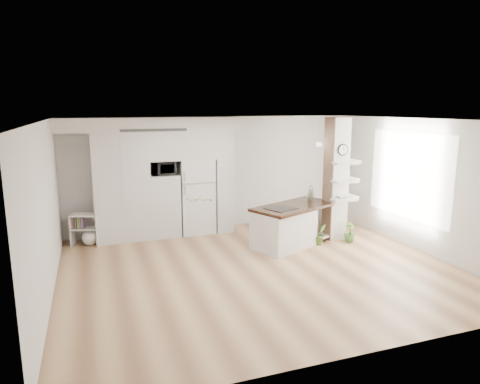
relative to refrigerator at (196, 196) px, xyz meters
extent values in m
cube|color=tan|center=(0.53, -2.68, -0.88)|extent=(7.00, 6.00, 0.01)
cube|color=white|center=(0.53, -2.68, 1.82)|extent=(7.00, 6.00, 0.04)
cube|color=silver|center=(0.53, 0.32, 0.47)|extent=(7.00, 0.04, 2.70)
cube|color=silver|center=(0.53, -5.68, 0.47)|extent=(7.00, 0.04, 2.70)
cube|color=silver|center=(-2.98, -2.68, 0.47)|extent=(0.04, 6.00, 2.70)
cube|color=silver|center=(4.03, -2.68, 0.47)|extent=(0.04, 6.00, 2.70)
cube|color=silver|center=(-1.68, -0.01, 0.32)|extent=(1.20, 0.65, 2.40)
cube|color=silver|center=(-0.75, -0.01, -0.17)|extent=(0.65, 0.65, 1.42)
cube|color=silver|center=(-0.75, -0.01, 1.20)|extent=(0.65, 0.65, 0.65)
cube|color=silver|center=(0.00, -0.01, 1.20)|extent=(0.85, 0.65, 0.65)
cube|color=silver|center=(0.62, -0.01, 0.32)|extent=(0.40, 0.65, 2.40)
cube|color=silver|center=(-0.97, -0.03, 1.67)|extent=(4.00, 0.70, 0.30)
cube|color=#262626|center=(-0.97, -0.37, 1.56)|extent=(1.40, 0.04, 0.06)
cube|color=white|center=(0.00, 0.00, 0.00)|extent=(0.78, 0.66, 1.75)
cube|color=#B2B2B7|center=(0.00, -0.34, 0.36)|extent=(0.78, 0.01, 0.03)
cube|color=silver|center=(2.82, -1.48, 0.47)|extent=(0.40, 0.40, 2.70)
cube|color=#A5775C|center=(2.61, -1.48, 0.47)|extent=(0.02, 0.40, 2.70)
cube|color=#A5775C|center=(2.82, -1.27, 0.47)|extent=(0.40, 0.02, 2.70)
cylinder|color=black|center=(2.82, -1.69, 1.14)|extent=(0.25, 0.03, 0.25)
cylinder|color=white|center=(2.82, -1.71, 1.14)|extent=(0.21, 0.01, 0.21)
plane|color=white|center=(4.00, -2.38, 0.62)|extent=(0.00, 2.40, 2.40)
cylinder|color=white|center=(2.23, -2.53, 1.24)|extent=(0.12, 0.12, 0.10)
cube|color=silver|center=(1.46, -1.72, -0.47)|extent=(1.47, 1.25, 0.80)
cube|color=silver|center=(2.29, -1.35, -0.77)|extent=(0.94, 1.02, 0.04)
cube|color=silver|center=(2.59, -1.22, -0.47)|extent=(0.36, 0.76, 0.80)
cube|color=#371F10|center=(1.77, -1.59, -0.04)|extent=(2.12, 1.61, 0.06)
cube|color=black|center=(1.37, -1.76, -0.01)|extent=(0.72, 0.67, 0.01)
cube|color=#AB8252|center=(2.25, -1.37, -0.63)|extent=(0.47, 0.42, 0.24)
cylinder|color=white|center=(2.34, -1.23, 0.10)|extent=(0.12, 0.12, 0.22)
cube|color=silver|center=(-2.74, -0.10, -0.53)|extent=(0.13, 0.33, 0.69)
cube|color=silver|center=(-2.21, -0.27, -0.53)|extent=(0.13, 0.33, 0.69)
cube|color=silver|center=(-2.48, -0.18, -0.20)|extent=(0.65, 0.49, 0.03)
cube|color=silver|center=(-2.48, -0.18, -0.50)|extent=(0.63, 0.48, 0.03)
sphere|color=white|center=(-2.40, -0.21, -0.71)|extent=(0.33, 0.33, 0.33)
imported|color=#4A772F|center=(2.28, -1.82, -0.64)|extent=(0.26, 0.21, 0.47)
imported|color=#4A772F|center=(2.99, -1.86, -0.66)|extent=(0.28, 0.28, 0.43)
imported|color=#2D2D2D|center=(-0.75, -0.06, 0.69)|extent=(0.54, 0.37, 0.30)
imported|color=#4A772F|center=(3.15, -1.38, 0.65)|extent=(0.27, 0.23, 0.30)
imported|color=white|center=(2.82, -1.78, 0.13)|extent=(0.22, 0.22, 0.05)
camera|label=1|loc=(-2.28, -9.58, 2.04)|focal=32.00mm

